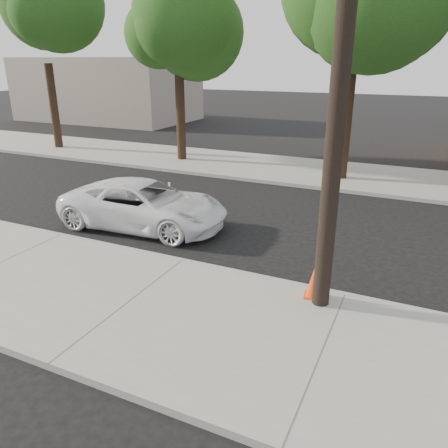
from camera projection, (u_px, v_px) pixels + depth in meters
The scene contains 10 objects.
ground at pixel (219, 236), 12.73m from camera, with size 120.00×120.00×0.00m, color black.
near_sidewalk at pixel (130, 304), 9.06m from camera, with size 90.00×4.40×0.15m, color gray.
far_sidewalk at pixel (299, 171), 19.91m from camera, with size 90.00×5.00×0.15m, color gray.
curb_near at pixel (183, 262), 10.92m from camera, with size 90.00×0.12×0.16m, color #9E9B93.
building_far at pixel (107, 89), 36.71m from camera, with size 14.00×8.00×5.00m, color gray.
utility_pole at pixel (341, 68), 7.36m from camera, with size 1.40×0.34×9.00m.
tree_a at pixel (44, 24), 22.53m from camera, with size 4.65×4.50×9.00m.
tree_b at pixel (180, 28), 19.69m from camera, with size 4.34×4.20×8.45m.
police_cruiser at pixel (144, 205), 13.22m from camera, with size 2.35×5.10×1.42m, color white.
traffic_cone at pixel (314, 281), 9.09m from camera, with size 0.42×0.42×0.72m.
Camera 1 is at (5.11, -10.62, 4.83)m, focal length 35.00 mm.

